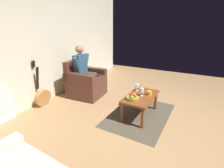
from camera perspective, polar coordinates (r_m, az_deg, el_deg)
The scene contains 11 objects.
ground_plane at distance 3.47m, azimuth 18.55°, elevation -12.31°, with size 7.45×7.45×0.00m, color #A67D52.
wall_back at distance 4.37m, azimuth -20.58°, elevation 13.12°, with size 6.61×0.06×2.73m, color beige.
rug at distance 3.60m, azimuth 9.23°, elevation -10.15°, with size 1.62×1.10×0.01m, color #4A4335.
armchair at distance 4.38m, azimuth -8.83°, elevation 0.32°, with size 0.82×0.82×0.92m.
person_seated at distance 4.28m, azimuth -9.31°, elevation 4.98°, with size 0.65×0.55×1.29m.
coffee_table at distance 3.43m, azimuth 9.56°, elevation -4.97°, with size 0.94×0.54×0.43m.
guitar at distance 4.14m, azimuth -22.31°, elevation -3.81°, with size 0.39×0.25×1.04m.
wine_glass_near at distance 3.61m, azimuth 8.35°, elevation -0.75°, with size 0.08×0.08×0.14m.
wine_glass_far at distance 3.37m, azimuth 9.96°, elevation -2.24°, with size 0.08×0.08×0.16m.
fruit_bowl at distance 3.21m, azimuth 7.00°, elevation -4.49°, with size 0.25×0.25×0.11m.
candle_jar at distance 3.46m, azimuth 12.45°, elevation -3.00°, with size 0.10×0.10×0.08m, color gold.
Camera 1 is at (2.96, 0.30, 1.80)m, focal length 27.22 mm.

